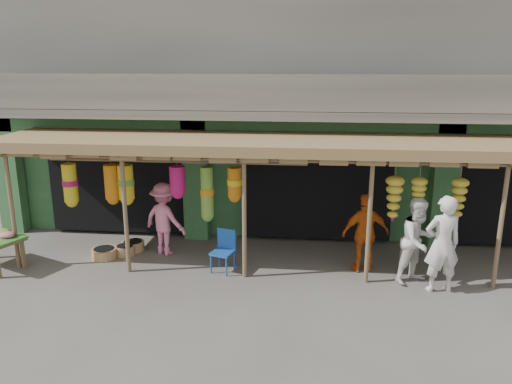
# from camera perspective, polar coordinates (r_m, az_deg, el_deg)

# --- Properties ---
(ground) EXTENTS (80.00, 80.00, 0.00)m
(ground) POSITION_cam_1_polar(r_m,az_deg,el_deg) (10.73, 6.91, -9.47)
(ground) COLOR #514C47
(ground) RESTS_ON ground
(building) EXTENTS (16.40, 6.80, 7.00)m
(building) POSITION_cam_1_polar(r_m,az_deg,el_deg) (14.69, 7.09, 10.72)
(building) COLOR gray
(building) RESTS_ON ground
(awning) EXTENTS (14.00, 2.70, 2.79)m
(awning) POSITION_cam_1_polar(r_m,az_deg,el_deg) (10.74, 6.49, 4.98)
(awning) COLOR brown
(awning) RESTS_ON ground
(blue_chair) EXTENTS (0.55, 0.55, 0.91)m
(blue_chair) POSITION_cam_1_polar(r_m,az_deg,el_deg) (10.75, -3.65, -6.41)
(blue_chair) COLOR #184A9D
(blue_chair) RESTS_ON ground
(basket_left) EXTENTS (0.62, 0.62, 0.22)m
(basket_left) POSITION_cam_1_polar(r_m,az_deg,el_deg) (12.30, -13.89, -6.00)
(basket_left) COLOR olive
(basket_left) RESTS_ON ground
(basket_mid) EXTENTS (0.70, 0.70, 0.22)m
(basket_mid) POSITION_cam_1_polar(r_m,az_deg,el_deg) (12.03, -16.96, -6.71)
(basket_mid) COLOR #9E7D47
(basket_mid) RESTS_ON ground
(basket_right) EXTENTS (0.62, 0.62, 0.22)m
(basket_right) POSITION_cam_1_polar(r_m,az_deg,el_deg) (12.10, -14.72, -6.44)
(basket_right) COLOR #A98E4E
(basket_right) RESTS_ON ground
(person_front) EXTENTS (0.78, 0.59, 1.94)m
(person_front) POSITION_cam_1_polar(r_m,az_deg,el_deg) (10.29, 20.52, -5.60)
(person_front) COLOR silver
(person_front) RESTS_ON ground
(person_right) EXTENTS (1.10, 1.05, 1.78)m
(person_right) POSITION_cam_1_polar(r_m,az_deg,el_deg) (10.57, 18.02, -5.31)
(person_right) COLOR silver
(person_right) RESTS_ON ground
(person_vendor) EXTENTS (1.07, 0.62, 1.71)m
(person_vendor) POSITION_cam_1_polar(r_m,az_deg,el_deg) (10.82, 12.40, -4.64)
(person_vendor) COLOR #C25312
(person_vendor) RESTS_ON ground
(person_shopper) EXTENTS (1.26, 1.03, 1.70)m
(person_shopper) POSITION_cam_1_polar(r_m,az_deg,el_deg) (11.72, -10.40, -3.03)
(person_shopper) COLOR pink
(person_shopper) RESTS_ON ground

